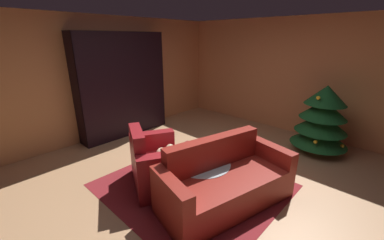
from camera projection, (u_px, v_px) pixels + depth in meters
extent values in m
plane|color=tan|center=(202.00, 179.00, 3.70)|extent=(7.12, 7.12, 0.00)
cube|color=#CE8650|center=(290.00, 76.00, 5.35)|extent=(5.58, 0.06, 2.51)
cube|color=#CE8650|center=(105.00, 78.00, 5.08)|extent=(0.06, 6.05, 2.51)
cube|color=maroon|center=(193.00, 185.00, 3.55)|extent=(2.39, 2.23, 0.01)
cube|color=black|center=(127.00, 87.00, 5.04)|extent=(0.03, 1.98, 2.20)
cube|color=black|center=(158.00, 80.00, 5.82)|extent=(0.39, 0.02, 2.20)
cube|color=black|center=(76.00, 93.00, 4.48)|extent=(0.39, 0.03, 2.20)
cube|color=black|center=(127.00, 132.00, 5.51)|extent=(0.36, 1.93, 0.03)
cube|color=black|center=(125.00, 117.00, 5.39)|extent=(0.36, 1.93, 0.03)
cube|color=black|center=(124.00, 102.00, 5.27)|extent=(0.36, 1.93, 0.02)
cube|color=black|center=(122.00, 86.00, 5.15)|extent=(0.36, 1.93, 0.02)
cube|color=black|center=(121.00, 69.00, 5.03)|extent=(0.36, 1.93, 0.02)
cube|color=black|center=(119.00, 51.00, 4.92)|extent=(0.36, 1.93, 0.02)
cube|color=black|center=(117.00, 32.00, 4.80)|extent=(0.36, 1.93, 0.03)
cube|color=black|center=(121.00, 103.00, 5.39)|extent=(0.05, 0.93, 0.58)
cube|color=black|center=(121.00, 103.00, 5.37)|extent=(0.03, 0.96, 0.61)
cube|color=#42874C|center=(156.00, 116.00, 6.13)|extent=(0.22, 0.05, 0.28)
cube|color=#136F7D|center=(155.00, 117.00, 6.09)|extent=(0.24, 0.03, 0.26)
cube|color=navy|center=(153.00, 117.00, 6.05)|extent=(0.26, 0.05, 0.29)
cube|color=#934E92|center=(151.00, 118.00, 6.05)|extent=(0.18, 0.04, 0.26)
cube|color=gold|center=(150.00, 119.00, 6.00)|extent=(0.25, 0.03, 0.23)
cube|color=brown|center=(148.00, 119.00, 5.99)|extent=(0.19, 0.05, 0.23)
cube|color=red|center=(147.00, 121.00, 5.95)|extent=(0.24, 0.03, 0.20)
cube|color=#16639A|center=(154.00, 73.00, 5.80)|extent=(0.18, 0.03, 0.28)
cube|color=red|center=(154.00, 75.00, 5.77)|extent=(0.25, 0.04, 0.22)
cube|color=navy|center=(152.00, 75.00, 5.74)|extent=(0.22, 0.05, 0.25)
cube|color=teal|center=(149.00, 75.00, 5.73)|extent=(0.18, 0.04, 0.21)
cube|color=#295698|center=(149.00, 76.00, 5.68)|extent=(0.24, 0.03, 0.22)
cube|color=navy|center=(148.00, 75.00, 5.65)|extent=(0.25, 0.03, 0.26)
cube|color=#196382|center=(146.00, 77.00, 5.64)|extent=(0.22, 0.04, 0.19)
cube|color=#0E7484|center=(145.00, 76.00, 5.59)|extent=(0.26, 0.03, 0.25)
cube|color=gold|center=(144.00, 75.00, 5.54)|extent=(0.29, 0.04, 0.30)
cube|color=gold|center=(154.00, 59.00, 5.66)|extent=(0.27, 0.03, 0.23)
cube|color=#253996|center=(153.00, 58.00, 5.62)|extent=(0.27, 0.03, 0.30)
cube|color=orange|center=(151.00, 60.00, 5.63)|extent=(0.22, 0.03, 0.22)
cube|color=#94588A|center=(151.00, 58.00, 5.57)|extent=(0.28, 0.03, 0.31)
cube|color=teal|center=(148.00, 60.00, 5.59)|extent=(0.21, 0.05, 0.20)
cube|color=#4D3830|center=(147.00, 59.00, 5.54)|extent=(0.21, 0.03, 0.25)
cube|color=navy|center=(145.00, 61.00, 5.53)|extent=(0.19, 0.03, 0.19)
cube|color=#194798|center=(143.00, 61.00, 5.49)|extent=(0.21, 0.05, 0.20)
cube|color=orange|center=(153.00, 42.00, 5.53)|extent=(0.28, 0.03, 0.29)
cube|color=#25734E|center=(151.00, 42.00, 5.52)|extent=(0.21, 0.04, 0.31)
cube|color=#3D7C3C|center=(149.00, 42.00, 5.49)|extent=(0.20, 0.03, 0.31)
cube|color=gold|center=(149.00, 42.00, 5.46)|extent=(0.24, 0.03, 0.30)
cube|color=#163D96|center=(147.00, 43.00, 5.44)|extent=(0.23, 0.05, 0.25)
cube|color=gold|center=(145.00, 44.00, 5.42)|extent=(0.21, 0.03, 0.22)
cube|color=purple|center=(144.00, 43.00, 5.37)|extent=(0.25, 0.04, 0.24)
cube|color=maroon|center=(158.00, 171.00, 3.55)|extent=(0.87, 0.90, 0.39)
cube|color=maroon|center=(138.00, 147.00, 3.32)|extent=(0.62, 0.42, 0.50)
cube|color=maroon|center=(164.00, 177.00, 3.15)|extent=(0.48, 0.70, 0.67)
cube|color=maroon|center=(153.00, 151.00, 3.86)|extent=(0.48, 0.70, 0.67)
ellipsoid|color=beige|center=(163.00, 154.00, 3.44)|extent=(0.33, 0.29, 0.18)
sphere|color=beige|center=(170.00, 148.00, 3.50)|extent=(0.13, 0.13, 0.13)
cube|color=maroon|center=(226.00, 190.00, 3.11)|extent=(1.10, 1.61, 0.41)
cube|color=maroon|center=(213.00, 152.00, 3.21)|extent=(0.51, 1.46, 0.42)
cube|color=maroon|center=(171.00, 204.00, 2.66)|extent=(0.78, 0.33, 0.64)
cube|color=maroon|center=(269.00, 165.00, 3.49)|extent=(0.78, 0.33, 0.64)
cylinder|color=black|center=(213.00, 183.00, 3.26)|extent=(0.04, 0.04, 0.40)
cylinder|color=black|center=(204.00, 169.00, 3.61)|extent=(0.04, 0.04, 0.40)
cylinder|color=black|center=(188.00, 180.00, 3.34)|extent=(0.04, 0.04, 0.40)
cylinder|color=silver|center=(202.00, 164.00, 3.34)|extent=(0.79, 0.79, 0.02)
cube|color=#353F8E|center=(202.00, 163.00, 3.32)|extent=(0.19, 0.13, 0.02)
cube|color=gray|center=(202.00, 162.00, 3.31)|extent=(0.21, 0.12, 0.02)
cube|color=#C83B2E|center=(203.00, 160.00, 3.31)|extent=(0.21, 0.18, 0.02)
cylinder|color=maroon|center=(213.00, 151.00, 3.44)|extent=(0.07, 0.07, 0.24)
cylinder|color=maroon|center=(213.00, 141.00, 3.39)|extent=(0.03, 0.03, 0.08)
cylinder|color=brown|center=(317.00, 147.00, 4.61)|extent=(0.08, 0.08, 0.15)
cone|color=#185425|center=(319.00, 135.00, 4.52)|extent=(1.00, 1.00, 0.35)
cone|color=#185425|center=(321.00, 122.00, 4.44)|extent=(0.91, 0.91, 0.35)
cone|color=#185425|center=(324.00, 109.00, 4.35)|extent=(0.81, 0.81, 0.35)
cone|color=#185425|center=(327.00, 95.00, 4.27)|extent=(0.71, 0.71, 0.35)
sphere|color=yellow|center=(342.00, 146.00, 4.28)|extent=(0.07, 0.07, 0.07)
sphere|color=yellow|center=(315.00, 142.00, 4.20)|extent=(0.07, 0.07, 0.07)
sphere|color=yellow|center=(318.00, 98.00, 4.11)|extent=(0.07, 0.07, 0.07)
sphere|color=yellow|center=(305.00, 125.00, 4.88)|extent=(0.08, 0.08, 0.08)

